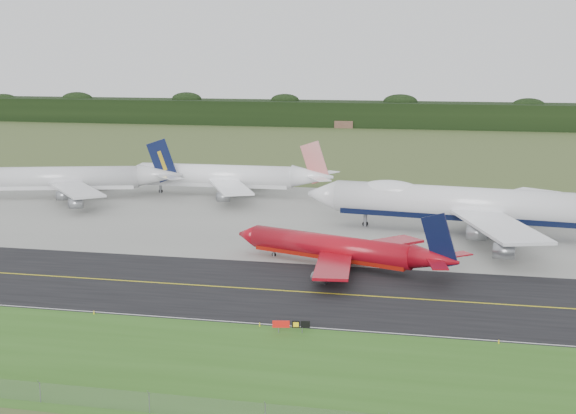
# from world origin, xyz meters

# --- Properties ---
(ground) EXTENTS (600.00, 600.00, 0.00)m
(ground) POSITION_xyz_m (0.00, 0.00, 0.00)
(ground) COLOR #3F5226
(ground) RESTS_ON ground
(grass_verge) EXTENTS (400.00, 30.00, 0.01)m
(grass_verge) POSITION_xyz_m (0.00, -35.00, 0.01)
(grass_verge) COLOR #2F5B1B
(grass_verge) RESTS_ON ground
(taxiway) EXTENTS (400.00, 32.00, 0.02)m
(taxiway) POSITION_xyz_m (0.00, -4.00, 0.01)
(taxiway) COLOR black
(taxiway) RESTS_ON ground
(apron) EXTENTS (400.00, 78.00, 0.01)m
(apron) POSITION_xyz_m (0.00, 51.00, 0.01)
(apron) COLOR gray
(apron) RESTS_ON ground
(taxiway_centreline) EXTENTS (400.00, 0.40, 0.00)m
(taxiway_centreline) POSITION_xyz_m (0.00, -4.00, 0.03)
(taxiway_centreline) COLOR gold
(taxiway_centreline) RESTS_ON taxiway
(taxiway_edge_line) EXTENTS (400.00, 0.25, 0.00)m
(taxiway_edge_line) POSITION_xyz_m (0.00, -19.50, 0.03)
(taxiway_edge_line) COLOR silver
(taxiway_edge_line) RESTS_ON taxiway
(perimeter_fence) EXTENTS (320.00, 0.10, 320.00)m
(perimeter_fence) POSITION_xyz_m (0.00, -48.00, 1.10)
(perimeter_fence) COLOR slate
(perimeter_fence) RESTS_ON ground
(horizon_treeline) EXTENTS (700.00, 25.00, 12.00)m
(horizon_treeline) POSITION_xyz_m (0.00, 273.76, 5.47)
(horizon_treeline) COLOR black
(horizon_treeline) RESTS_ON ground
(jet_ba_747) EXTENTS (70.61, 58.06, 17.75)m
(jet_ba_747) POSITION_xyz_m (26.56, 41.71, 6.04)
(jet_ba_747) COLOR white
(jet_ba_747) RESTS_ON ground
(jet_red_737) EXTENTS (40.46, 32.05, 11.25)m
(jet_red_737) POSITION_xyz_m (4.85, 11.45, 3.11)
(jet_red_737) COLOR maroon
(jet_red_737) RESTS_ON ground
(jet_navy_gold) EXTENTS (56.18, 47.85, 14.73)m
(jet_navy_gold) POSITION_xyz_m (-71.31, 62.23, 4.84)
(jet_navy_gold) COLOR silver
(jet_navy_gold) RESTS_ON ground
(jet_star_tail) EXTENTS (54.63, 45.88, 14.45)m
(jet_star_tail) POSITION_xyz_m (-33.64, 73.99, 4.82)
(jet_star_tail) COLOR white
(jet_star_tail) RESTS_ON ground
(taxiway_sign) EXTENTS (4.81, 1.08, 1.62)m
(taxiway_sign) POSITION_xyz_m (3.09, -22.02, 1.14)
(taxiway_sign) COLOR slate
(taxiway_sign) RESTS_ON ground
(edge_marker_left) EXTENTS (0.16, 0.16, 0.50)m
(edge_marker_left) POSITION_xyz_m (-25.16, -20.50, 0.25)
(edge_marker_left) COLOR yellow
(edge_marker_left) RESTS_ON ground
(edge_marker_center) EXTENTS (0.16, 0.16, 0.50)m
(edge_marker_center) POSITION_xyz_m (-1.48, -20.50, 0.25)
(edge_marker_center) COLOR yellow
(edge_marker_center) RESTS_ON ground
(edge_marker_right) EXTENTS (0.16, 0.16, 0.50)m
(edge_marker_right) POSITION_xyz_m (29.23, -20.50, 0.25)
(edge_marker_right) COLOR yellow
(edge_marker_right) RESTS_ON ground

